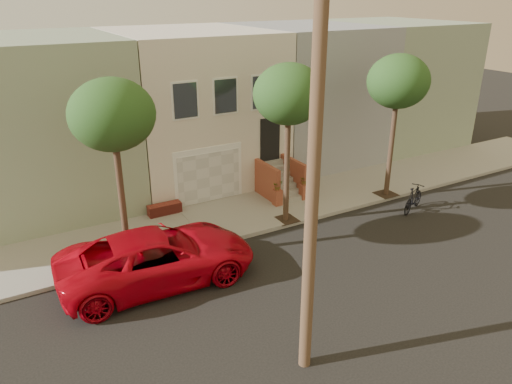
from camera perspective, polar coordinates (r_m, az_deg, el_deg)
ground at (r=16.82m, az=7.85°, el=-9.46°), size 90.00×90.00×0.00m
sidewalk at (r=20.73m, az=-1.03°, el=-2.52°), size 40.00×3.70×0.15m
house_row at (r=24.63m, az=-7.72°, el=10.14°), size 33.10×11.70×7.00m
tree_left at (r=15.86m, az=-16.45°, el=8.52°), size 2.70×2.57×6.30m
tree_mid at (r=18.40m, az=3.85°, el=11.22°), size 2.70×2.57×6.30m
tree_right at (r=21.87m, az=16.29°, el=12.20°), size 2.70×2.57×6.30m
pickup_truck at (r=16.20m, az=-11.41°, el=-7.46°), size 6.46×3.21×1.76m
motorcycle at (r=21.99m, az=17.92°, el=-0.72°), size 1.98×1.27×1.16m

